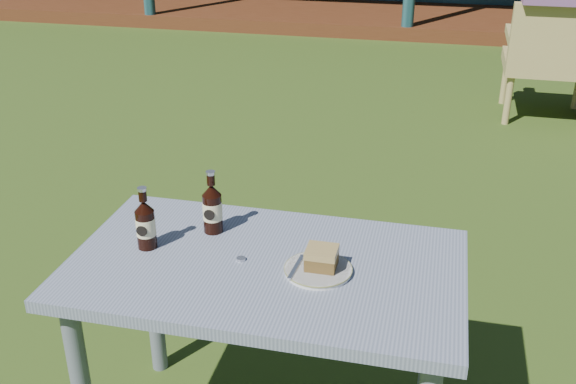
% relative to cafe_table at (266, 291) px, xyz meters
% --- Properties ---
extents(ground, '(80.00, 80.00, 0.00)m').
position_rel_cafe_table_xyz_m(ground, '(0.00, 1.60, -0.62)').
color(ground, '#334916').
extents(cafe_table, '(1.20, 0.70, 0.72)m').
position_rel_cafe_table_xyz_m(cafe_table, '(0.00, 0.00, 0.00)').
color(cafe_table, slate).
rests_on(cafe_table, ground).
extents(plate, '(0.20, 0.20, 0.01)m').
position_rel_cafe_table_xyz_m(plate, '(0.17, -0.02, 0.11)').
color(plate, silver).
rests_on(plate, cafe_table).
extents(cake_slice, '(0.09, 0.09, 0.06)m').
position_rel_cafe_table_xyz_m(cake_slice, '(0.17, -0.01, 0.15)').
color(cake_slice, '#523C1A').
rests_on(cake_slice, plate).
extents(fork, '(0.02, 0.14, 0.00)m').
position_rel_cafe_table_xyz_m(fork, '(0.10, -0.03, 0.12)').
color(fork, silver).
rests_on(fork, plate).
extents(cola_bottle_near, '(0.06, 0.07, 0.22)m').
position_rel_cafe_table_xyz_m(cola_bottle_near, '(-0.22, 0.15, 0.19)').
color(cola_bottle_near, black).
rests_on(cola_bottle_near, cafe_table).
extents(cola_bottle_far, '(0.06, 0.06, 0.21)m').
position_rel_cafe_table_xyz_m(cola_bottle_far, '(-0.39, 0.01, 0.18)').
color(cola_bottle_far, black).
rests_on(cola_bottle_far, cafe_table).
extents(bottle_cap, '(0.03, 0.03, 0.01)m').
position_rel_cafe_table_xyz_m(bottle_cap, '(-0.08, -0.00, 0.11)').
color(bottle_cap, silver).
rests_on(bottle_cap, cafe_table).
extents(armchair_left, '(0.70, 0.65, 0.94)m').
position_rel_cafe_table_xyz_m(armchair_left, '(1.28, 3.78, -0.09)').
color(armchair_left, tan).
rests_on(armchair_left, ground).
extents(floral_throw, '(0.60, 0.22, 0.05)m').
position_rel_cafe_table_xyz_m(floral_throw, '(1.27, 3.59, 0.34)').
color(floral_throw, '#6E4570').
rests_on(floral_throw, armchair_left).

